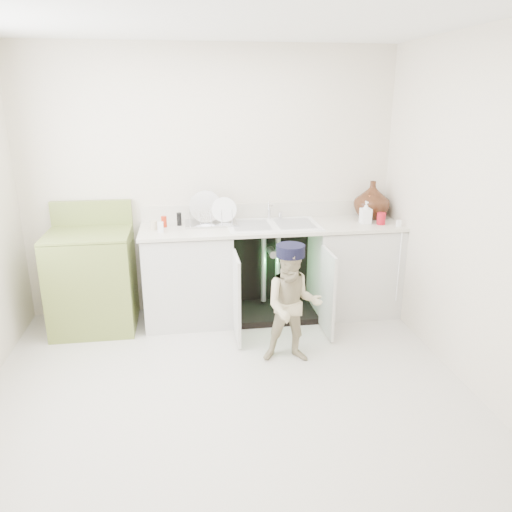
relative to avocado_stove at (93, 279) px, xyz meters
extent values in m
plane|color=#BCB3A5|center=(1.11, -1.18, -0.47)|extent=(3.50, 3.50, 0.00)
cube|color=beige|center=(1.11, 0.32, 0.78)|extent=(3.50, 2.50, 0.02)
cube|color=beige|center=(1.11, -2.68, 0.78)|extent=(3.50, 2.50, 0.02)
cube|color=beige|center=(2.86, -1.18, 0.78)|extent=(2.50, 3.00, 0.02)
plane|color=white|center=(1.11, -1.18, 2.03)|extent=(3.50, 3.50, 0.00)
cube|color=silver|center=(0.86, 0.02, -0.04)|extent=(0.80, 0.60, 0.86)
cube|color=silver|center=(2.46, 0.02, -0.04)|extent=(0.80, 0.60, 0.86)
cube|color=black|center=(1.66, 0.29, -0.04)|extent=(0.80, 0.06, 0.86)
cube|color=black|center=(1.66, 0.02, -0.44)|extent=(0.80, 0.60, 0.06)
cylinder|color=gray|center=(1.59, 0.12, -0.02)|extent=(0.05, 0.05, 0.70)
cylinder|color=gray|center=(1.73, 0.12, -0.02)|extent=(0.05, 0.05, 0.70)
cylinder|color=gray|center=(1.66, 0.07, 0.15)|extent=(0.07, 0.18, 0.07)
cube|color=silver|center=(1.26, -0.48, -0.07)|extent=(0.03, 0.40, 0.76)
cube|color=silver|center=(2.06, -0.48, -0.07)|extent=(0.02, 0.40, 0.76)
cube|color=beige|center=(1.66, 0.02, 0.42)|extent=(2.44, 0.64, 0.03)
cube|color=beige|center=(1.66, 0.31, 0.51)|extent=(2.44, 0.02, 0.15)
cube|color=white|center=(1.66, 0.02, 0.43)|extent=(0.85, 0.55, 0.02)
cube|color=gray|center=(1.45, 0.02, 0.44)|extent=(0.34, 0.40, 0.01)
cube|color=gray|center=(1.86, 0.02, 0.44)|extent=(0.34, 0.40, 0.01)
cylinder|color=silver|center=(1.66, 0.24, 0.52)|extent=(0.03, 0.03, 0.17)
cylinder|color=silver|center=(1.66, 0.18, 0.60)|extent=(0.02, 0.14, 0.02)
cylinder|color=silver|center=(1.77, 0.24, 0.47)|extent=(0.04, 0.04, 0.06)
cylinder|color=white|center=(2.79, -0.29, 0.08)|extent=(0.01, 0.01, 0.70)
cube|color=white|center=(2.79, -0.20, 0.46)|extent=(0.04, 0.02, 0.06)
cube|color=silver|center=(1.09, 0.14, 0.44)|extent=(0.48, 0.32, 0.02)
cylinder|color=silver|center=(1.05, 0.16, 0.53)|extent=(0.30, 0.11, 0.29)
cylinder|color=white|center=(1.22, 0.14, 0.52)|extent=(0.23, 0.06, 0.23)
cylinder|color=silver|center=(0.90, 0.04, 0.52)|extent=(0.01, 0.01, 0.14)
cylinder|color=silver|center=(0.99, 0.04, 0.52)|extent=(0.01, 0.01, 0.14)
cylinder|color=silver|center=(1.09, 0.04, 0.52)|extent=(0.01, 0.01, 0.14)
cylinder|color=silver|center=(1.18, 0.04, 0.52)|extent=(0.01, 0.01, 0.14)
cylinder|color=silver|center=(1.28, 0.04, 0.52)|extent=(0.01, 0.01, 0.14)
imported|color=#462314|center=(2.66, 0.16, 0.62)|extent=(0.35, 0.35, 0.36)
imported|color=#FF590D|center=(2.60, 0.12, 0.55)|extent=(0.09, 0.09, 0.24)
imported|color=white|center=(2.53, -0.04, 0.54)|extent=(0.10, 0.10, 0.21)
cylinder|color=#A50E1C|center=(2.66, -0.10, 0.49)|extent=(0.08, 0.08, 0.11)
cylinder|color=#AD240E|center=(0.66, 0.10, 0.48)|extent=(0.05, 0.05, 0.10)
cylinder|color=#BEAE8C|center=(0.57, 0.02, 0.47)|extent=(0.06, 0.06, 0.08)
cylinder|color=black|center=(0.80, 0.14, 0.49)|extent=(0.04, 0.04, 0.12)
cube|color=silver|center=(0.64, -0.08, 0.48)|extent=(0.05, 0.05, 0.09)
cube|color=olive|center=(0.00, -0.01, -0.03)|extent=(0.73, 0.65, 0.88)
cube|color=olive|center=(0.00, -0.01, 0.43)|extent=(0.73, 0.65, 0.02)
cube|color=olive|center=(0.00, 0.28, 0.55)|extent=(0.73, 0.06, 0.23)
cylinder|color=black|center=(-0.18, -0.17, 0.42)|extent=(0.16, 0.16, 0.02)
cylinder|color=silver|center=(-0.18, -0.17, 0.43)|extent=(0.19, 0.19, 0.01)
cylinder|color=black|center=(-0.18, 0.15, 0.42)|extent=(0.16, 0.16, 0.02)
cylinder|color=silver|center=(-0.18, 0.15, 0.43)|extent=(0.19, 0.19, 0.01)
cylinder|color=black|center=(0.18, -0.17, 0.42)|extent=(0.16, 0.16, 0.02)
cylinder|color=silver|center=(0.18, -0.17, 0.43)|extent=(0.19, 0.19, 0.01)
cylinder|color=black|center=(0.18, 0.15, 0.42)|extent=(0.16, 0.16, 0.02)
cylinder|color=silver|center=(0.18, 0.15, 0.43)|extent=(0.19, 0.19, 0.01)
imported|color=tan|center=(1.66, -0.88, 0.01)|extent=(0.51, 0.42, 0.95)
cylinder|color=black|center=(1.66, -0.88, 0.46)|extent=(0.25, 0.25, 0.09)
cube|color=black|center=(1.67, -0.78, 0.42)|extent=(0.18, 0.11, 0.01)
cube|color=black|center=(1.69, -0.32, 0.25)|extent=(0.07, 0.01, 0.14)
cube|color=#26F23F|center=(1.69, -0.33, 0.25)|extent=(0.06, 0.00, 0.12)
camera|label=1|loc=(0.85, -4.40, 1.59)|focal=35.00mm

